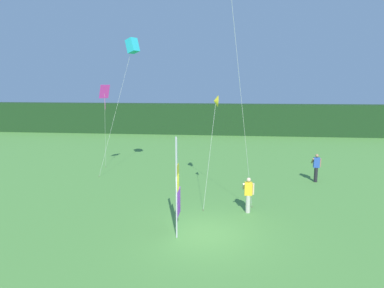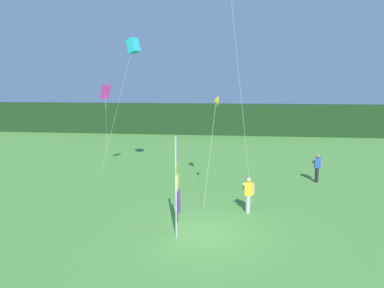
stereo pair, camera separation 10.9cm
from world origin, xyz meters
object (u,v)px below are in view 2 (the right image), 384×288
(person_mid_field, at_px, (317,167))
(kite_cyan_box_3, at_px, (133,46))
(kite_yellow_delta_1, at_px, (216,102))
(banner_flag, at_px, (177,188))
(person_near_banner, at_px, (248,194))
(kite_magenta_diamond_2, at_px, (105,95))

(person_mid_field, xyz_separation_m, kite_cyan_box_3, (-11.41, -0.36, 7.38))
(kite_yellow_delta_1, bearing_deg, banner_flag, -108.89)
(person_near_banner, height_order, kite_yellow_delta_1, kite_yellow_delta_1)
(banner_flag, distance_m, person_near_banner, 4.18)
(person_near_banner, distance_m, kite_cyan_box_3, 11.49)
(person_mid_field, bearing_deg, person_near_banner, -127.90)
(person_mid_field, bearing_deg, banner_flag, -131.07)
(banner_flag, distance_m, kite_magenta_diamond_2, 11.51)
(person_near_banner, bearing_deg, person_mid_field, 52.10)
(banner_flag, relative_size, person_near_banner, 2.37)
(kite_yellow_delta_1, distance_m, kite_cyan_box_3, 7.52)
(person_near_banner, distance_m, person_mid_field, 7.27)
(person_mid_field, height_order, kite_yellow_delta_1, kite_yellow_delta_1)
(kite_cyan_box_3, bearing_deg, person_mid_field, 1.81)
(person_mid_field, height_order, kite_cyan_box_3, kite_cyan_box_3)
(kite_magenta_diamond_2, bearing_deg, person_near_banner, -34.42)
(banner_flag, height_order, person_mid_field, banner_flag)
(kite_cyan_box_3, bearing_deg, kite_magenta_diamond_2, 157.69)
(kite_magenta_diamond_2, distance_m, kite_cyan_box_3, 3.85)
(kite_yellow_delta_1, xyz_separation_m, kite_cyan_box_3, (-5.31, 4.30, 3.14))
(person_near_banner, relative_size, kite_cyan_box_3, 0.19)
(banner_flag, relative_size, kite_yellow_delta_1, 0.74)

